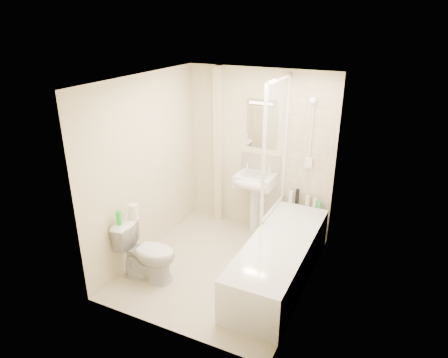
% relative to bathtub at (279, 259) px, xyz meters
% --- Properties ---
extents(floor, '(2.50, 2.50, 0.00)m').
position_rel_bathtub_xyz_m(floor, '(-0.75, -0.08, -0.29)').
color(floor, beige).
rests_on(floor, ground).
extents(wall_back, '(2.20, 0.02, 2.40)m').
position_rel_bathtub_xyz_m(wall_back, '(-0.75, 1.17, 0.91)').
color(wall_back, beige).
rests_on(wall_back, ground).
extents(wall_left, '(0.02, 2.50, 2.40)m').
position_rel_bathtub_xyz_m(wall_left, '(-1.85, -0.08, 0.91)').
color(wall_left, beige).
rests_on(wall_left, ground).
extents(wall_right, '(0.02, 2.50, 2.40)m').
position_rel_bathtub_xyz_m(wall_right, '(0.35, -0.08, 0.91)').
color(wall_right, beige).
rests_on(wall_right, ground).
extents(ceiling, '(2.20, 2.50, 0.02)m').
position_rel_bathtub_xyz_m(ceiling, '(-0.75, -0.08, 2.11)').
color(ceiling, white).
rests_on(ceiling, wall_back).
extents(tile_back, '(0.70, 0.01, 1.75)m').
position_rel_bathtub_xyz_m(tile_back, '(0.00, 1.16, 1.14)').
color(tile_back, beige).
rests_on(tile_back, wall_back).
extents(tile_right, '(0.01, 2.10, 1.75)m').
position_rel_bathtub_xyz_m(tile_right, '(0.34, 0.00, 1.14)').
color(tile_right, beige).
rests_on(tile_right, wall_right).
extents(pipe_boxing, '(0.12, 0.12, 2.40)m').
position_rel_bathtub_xyz_m(pipe_boxing, '(-1.37, 1.11, 0.91)').
color(pipe_boxing, beige).
rests_on(pipe_boxing, ground).
extents(splashback, '(0.60, 0.02, 0.30)m').
position_rel_bathtub_xyz_m(splashback, '(-0.71, 1.16, 0.74)').
color(splashback, beige).
rests_on(splashback, wall_back).
extents(mirror, '(0.46, 0.01, 0.60)m').
position_rel_bathtub_xyz_m(mirror, '(-0.71, 1.16, 1.29)').
color(mirror, white).
rests_on(mirror, wall_back).
extents(strip_light, '(0.42, 0.07, 0.07)m').
position_rel_bathtub_xyz_m(strip_light, '(-0.71, 1.14, 1.66)').
color(strip_light, silver).
rests_on(strip_light, wall_back).
extents(bathtub, '(0.70, 2.10, 0.55)m').
position_rel_bathtub_xyz_m(bathtub, '(0.00, 0.00, 0.00)').
color(bathtub, white).
rests_on(bathtub, ground).
extents(shower_screen, '(0.04, 0.92, 1.80)m').
position_rel_bathtub_xyz_m(shower_screen, '(-0.35, 0.72, 1.16)').
color(shower_screen, white).
rests_on(shower_screen, bathtub).
extents(shower_fixture, '(0.10, 0.16, 0.99)m').
position_rel_bathtub_xyz_m(shower_fixture, '(-0.00, 1.11, 1.26)').
color(shower_fixture, white).
rests_on(shower_fixture, wall_back).
extents(pedestal_sink, '(0.54, 0.49, 1.05)m').
position_rel_bathtub_xyz_m(pedestal_sink, '(-0.71, 0.93, 0.45)').
color(pedestal_sink, white).
rests_on(pedestal_sink, ground).
extents(bottle_white_a, '(0.06, 0.06, 0.17)m').
position_rel_bathtub_xyz_m(bottle_white_a, '(-0.20, 1.08, 0.34)').
color(bottle_white_a, white).
rests_on(bottle_white_a, bathtub).
extents(bottle_black_b, '(0.05, 0.05, 0.22)m').
position_rel_bathtub_xyz_m(bottle_black_b, '(-0.11, 1.08, 0.37)').
color(bottle_black_b, black).
rests_on(bottle_black_b, bathtub).
extents(bottle_cream, '(0.07, 0.07, 0.15)m').
position_rel_bathtub_xyz_m(bottle_cream, '(0.04, 1.08, 0.34)').
color(bottle_cream, beige).
rests_on(bottle_cream, bathtub).
extents(bottle_white_b, '(0.06, 0.06, 0.12)m').
position_rel_bathtub_xyz_m(bottle_white_b, '(0.15, 1.08, 0.32)').
color(bottle_white_b, silver).
rests_on(bottle_white_b, bathtub).
extents(bottle_green, '(0.06, 0.06, 0.10)m').
position_rel_bathtub_xyz_m(bottle_green, '(0.21, 1.08, 0.31)').
color(bottle_green, green).
rests_on(bottle_green, bathtub).
extents(toilet, '(0.56, 0.81, 0.74)m').
position_rel_bathtub_xyz_m(toilet, '(-1.47, -0.67, 0.08)').
color(toilet, white).
rests_on(toilet, ground).
extents(toilet_roll_lower, '(0.11, 0.11, 0.09)m').
position_rel_bathtub_xyz_m(toilet_roll_lower, '(-1.71, -0.58, 0.50)').
color(toilet_roll_lower, white).
rests_on(toilet_roll_lower, toilet).
extents(toilet_roll_upper, '(0.12, 0.12, 0.09)m').
position_rel_bathtub_xyz_m(toilet_roll_upper, '(-1.69, -0.58, 0.59)').
color(toilet_roll_upper, white).
rests_on(toilet_roll_upper, toilet_roll_lower).
extents(green_bottle, '(0.06, 0.06, 0.18)m').
position_rel_bathtub_xyz_m(green_bottle, '(-1.75, -0.78, 0.54)').
color(green_bottle, green).
rests_on(green_bottle, toilet).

